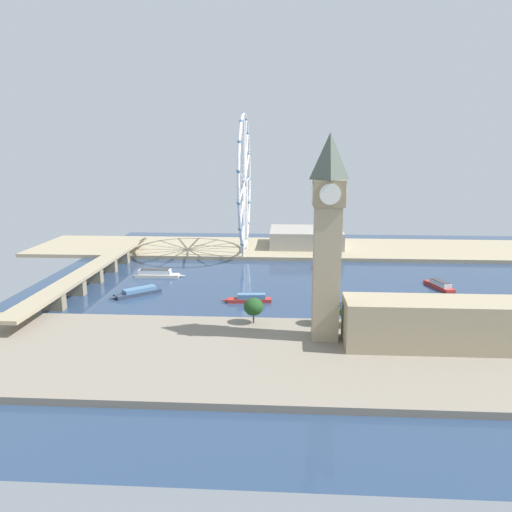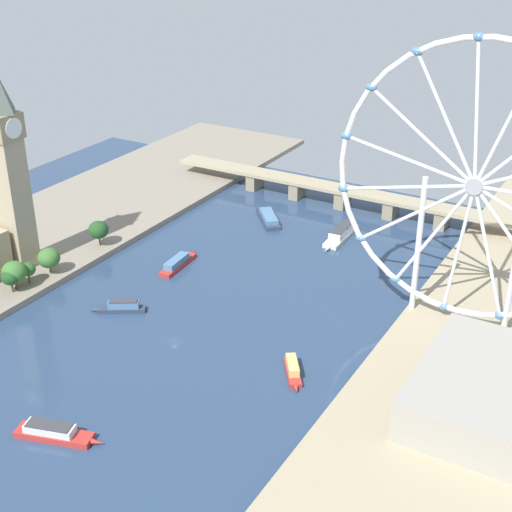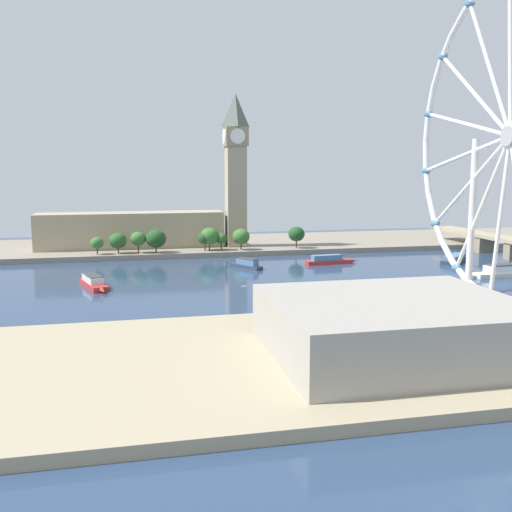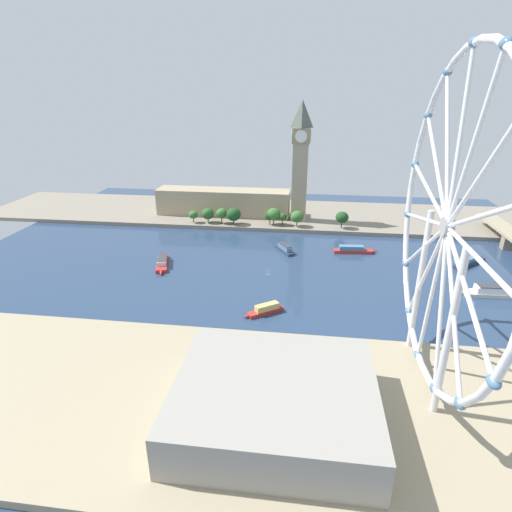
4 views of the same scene
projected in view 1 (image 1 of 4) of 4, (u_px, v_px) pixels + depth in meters
ground_plane at (336, 286)px, 327.40m from camera, size 405.93×405.93×0.00m
riverbank_left at (362, 358)px, 212.08m from camera, size 90.00×520.00×3.00m
riverbank_right at (323, 249)px, 442.09m from camera, size 90.00×520.00×3.00m
clock_tower at (327, 235)px, 220.55m from camera, size 14.78×14.78×93.79m
parliament_block at (473, 325)px, 217.10m from camera, size 22.00×113.14×21.66m
tree_row_embankment at (382, 311)px, 244.60m from camera, size 14.74×127.11×13.50m
ferris_wheel at (245, 183)px, 410.17m from camera, size 113.22×3.20×115.34m
riverside_hall at (306, 237)px, 447.66m from camera, size 55.32×64.32×15.07m
river_bridge at (93, 271)px, 335.25m from camera, size 217.93×13.56×11.45m
tour_boat_0 at (157, 273)px, 350.65m from camera, size 8.69×36.69×6.00m
tour_boat_1 at (439, 285)px, 323.13m from camera, size 30.94×13.97×5.26m
tour_boat_2 at (324, 265)px, 377.47m from camera, size 15.18×19.75×4.84m
tour_boat_3 at (328, 298)px, 294.65m from camera, size 22.21×15.45×5.37m
tour_boat_4 at (249, 299)px, 293.76m from camera, size 7.93×30.67×5.00m
tour_boat_5 at (138, 292)px, 307.86m from camera, size 26.31×28.99×4.43m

